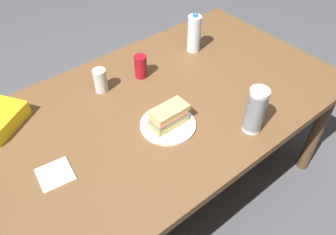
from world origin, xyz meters
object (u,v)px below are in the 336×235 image
(dining_table, at_px, (167,111))
(soda_can_red, at_px, (141,66))
(sandwich, at_px, (168,116))
(chip_bag, at_px, (0,120))
(paper_plate, at_px, (168,125))
(water_bottle_tall, at_px, (194,34))
(soda_can_silver, at_px, (100,80))
(plastic_cup_stack, at_px, (256,110))

(dining_table, distance_m, soda_can_red, 0.27)
(sandwich, xyz_separation_m, chip_bag, (-0.58, 0.47, -0.02))
(paper_plate, bearing_deg, soda_can_red, 71.59)
(dining_table, relative_size, chip_bag, 7.68)
(water_bottle_tall, distance_m, soda_can_silver, 0.61)
(dining_table, bearing_deg, sandwich, -127.01)
(sandwich, bearing_deg, soda_can_red, 72.02)
(chip_bag, relative_size, water_bottle_tall, 1.02)
(sandwich, height_order, soda_can_red, soda_can_red)
(dining_table, height_order, chip_bag, chip_bag)
(plastic_cup_stack, bearing_deg, sandwich, 137.19)
(water_bottle_tall, bearing_deg, paper_plate, -142.53)
(chip_bag, height_order, soda_can_silver, soda_can_silver)
(sandwich, height_order, chip_bag, sandwich)
(dining_table, xyz_separation_m, soda_can_red, (0.02, 0.23, 0.14))
(sandwich, distance_m, soda_can_red, 0.39)
(plastic_cup_stack, bearing_deg, dining_table, 113.23)
(sandwich, distance_m, water_bottle_tall, 0.63)
(dining_table, height_order, paper_plate, paper_plate)
(paper_plate, height_order, chip_bag, chip_bag)
(dining_table, xyz_separation_m, chip_bag, (-0.69, 0.33, 0.11))
(water_bottle_tall, distance_m, plastic_cup_stack, 0.68)
(paper_plate, bearing_deg, water_bottle_tall, 37.47)
(sandwich, xyz_separation_m, soda_can_red, (0.12, 0.37, 0.01))
(chip_bag, distance_m, water_bottle_tall, 1.09)
(soda_can_red, bearing_deg, soda_can_silver, 172.34)
(paper_plate, distance_m, chip_bag, 0.75)
(water_bottle_tall, relative_size, soda_can_silver, 1.85)
(dining_table, xyz_separation_m, water_bottle_tall, (0.40, 0.25, 0.18))
(sandwich, relative_size, soda_can_silver, 1.49)
(paper_plate, xyz_separation_m, sandwich, (0.00, 0.00, 0.05))
(plastic_cup_stack, bearing_deg, paper_plate, 137.79)
(dining_table, distance_m, chip_bag, 0.77)
(sandwich, xyz_separation_m, soda_can_silver, (-0.10, 0.40, 0.01))
(soda_can_red, height_order, plastic_cup_stack, plastic_cup_stack)
(soda_can_silver, bearing_deg, soda_can_red, -7.66)
(soda_can_silver, bearing_deg, chip_bag, 172.15)
(soda_can_red, xyz_separation_m, plastic_cup_stack, (0.15, -0.63, 0.05))
(dining_table, bearing_deg, chip_bag, 154.25)
(dining_table, height_order, water_bottle_tall, water_bottle_tall)
(soda_can_silver, bearing_deg, plastic_cup_stack, -60.29)
(dining_table, distance_m, soda_can_silver, 0.36)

